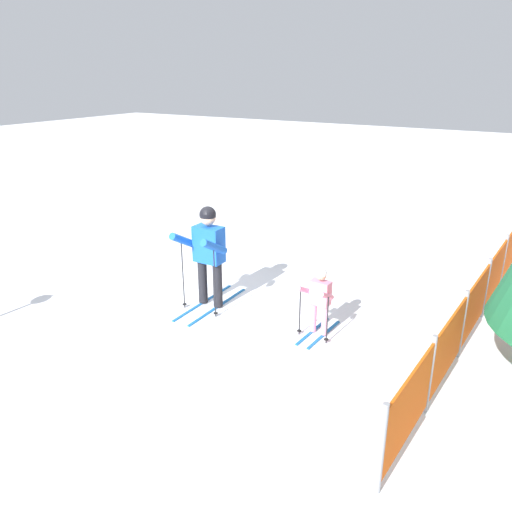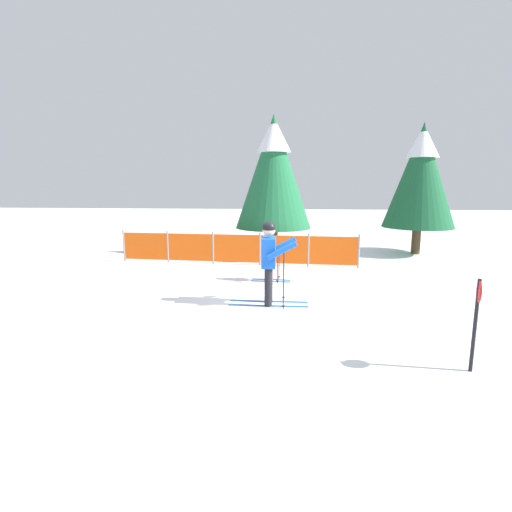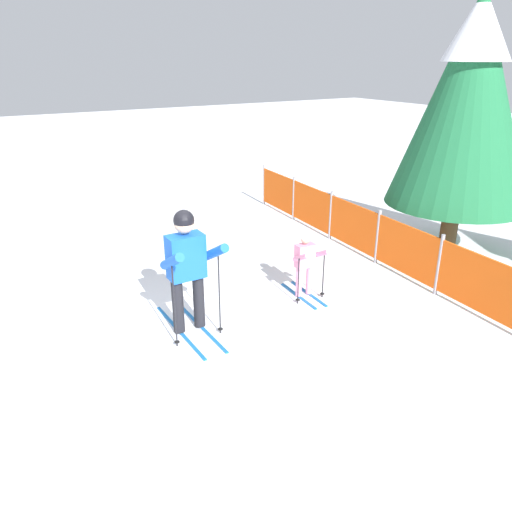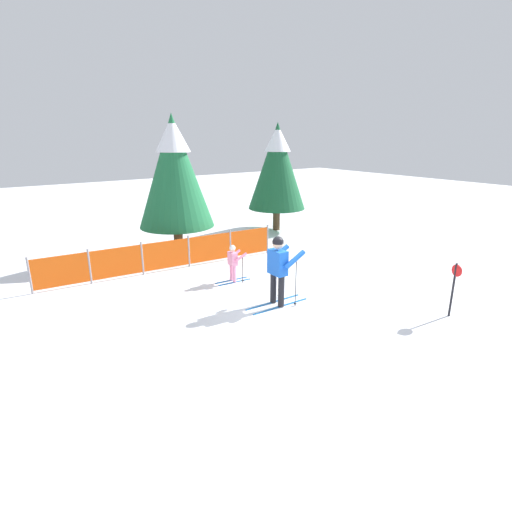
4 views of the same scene
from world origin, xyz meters
name	(u,v)px [view 2 (image 2 of 4)]	position (x,y,z in m)	size (l,w,h in m)	color
ground_plane	(266,308)	(0.00, 0.00, 0.00)	(60.00, 60.00, 0.00)	white
skier_adult	(270,255)	(0.06, 0.29, 1.05)	(1.64, 0.73, 1.74)	#1966B2
skier_child	(272,257)	(0.01, 2.28, 0.63)	(1.03, 0.53, 1.08)	#1966B2
safety_fence	(236,248)	(-1.15, 4.28, 0.51)	(7.40, 0.58, 1.01)	gray
conifer_far	(421,174)	(4.97, 6.67, 2.79)	(2.43, 2.43, 4.52)	#4C3823
conifer_near	(274,170)	(-0.08, 5.75, 2.91)	(2.53, 2.53, 4.70)	#4C3823
trail_marker	(476,315)	(2.90, -2.52, 0.80)	(0.09, 0.28, 1.28)	black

